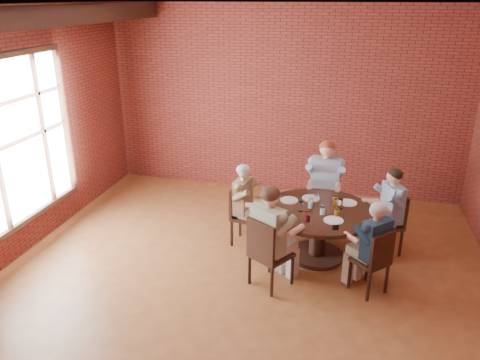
% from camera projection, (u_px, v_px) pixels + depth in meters
% --- Properties ---
extents(floor, '(7.00, 7.00, 0.00)m').
position_uv_depth(floor, '(237.00, 290.00, 5.96)').
color(floor, '#9F5E31').
rests_on(floor, ground).
extents(ceiling, '(7.00, 7.00, 0.00)m').
position_uv_depth(ceiling, '(237.00, 6.00, 4.71)').
color(ceiling, silver).
rests_on(ceiling, wall_back).
extents(wall_back, '(7.00, 0.00, 7.00)m').
position_uv_depth(wall_back, '(284.00, 102.00, 8.50)').
color(wall_back, maroon).
rests_on(wall_back, ground).
extents(ceiling_beam, '(0.22, 6.90, 0.26)m').
position_uv_depth(ceiling_beam, '(27.00, 17.00, 5.30)').
color(ceiling_beam, black).
rests_on(ceiling_beam, ceiling).
extents(window, '(0.10, 2.16, 2.36)m').
position_uv_depth(window, '(20.00, 140.00, 6.41)').
color(window, white).
rests_on(window, wall_left).
extents(dining_table, '(1.54, 1.54, 0.75)m').
position_uv_depth(dining_table, '(318.00, 224.00, 6.53)').
color(dining_table, black).
rests_on(dining_table, floor).
extents(chair_a, '(0.53, 0.53, 0.91)m').
position_uv_depth(chair_a, '(392.00, 220.00, 6.70)').
color(chair_a, black).
rests_on(chair_a, floor).
extents(diner_a, '(0.76, 0.70, 1.28)m').
position_uv_depth(diner_a, '(388.00, 211.00, 6.64)').
color(diner_a, '#375B90').
rests_on(diner_a, floor).
extents(chair_b, '(0.47, 0.47, 0.98)m').
position_uv_depth(chair_b, '(324.00, 193.00, 7.55)').
color(chair_b, black).
rests_on(chair_b, floor).
extents(diner_b, '(0.58, 0.71, 1.41)m').
position_uv_depth(diner_b, '(325.00, 185.00, 7.40)').
color(diner_b, '#96A5C0').
rests_on(diner_b, floor).
extents(chair_c, '(0.44, 0.44, 0.89)m').
position_uv_depth(chair_c, '(241.00, 213.00, 6.95)').
color(chair_c, black).
rests_on(chair_c, floor).
extents(diner_c, '(0.65, 0.56, 1.25)m').
position_uv_depth(diner_c, '(246.00, 205.00, 6.88)').
color(diner_c, brown).
rests_on(diner_c, floor).
extents(chair_d, '(0.62, 0.62, 0.96)m').
position_uv_depth(chair_d, '(266.00, 251.00, 5.85)').
color(chair_d, black).
rests_on(chair_d, floor).
extents(diner_d, '(0.83, 0.87, 1.38)m').
position_uv_depth(diner_d, '(272.00, 237.00, 5.84)').
color(diner_d, tan).
rests_on(diner_d, floor).
extents(chair_e, '(0.54, 0.54, 0.88)m').
position_uv_depth(chair_e, '(375.00, 260.00, 5.72)').
color(chair_e, black).
rests_on(chair_e, floor).
extents(diner_e, '(0.74, 0.74, 1.24)m').
position_uv_depth(diner_e, '(371.00, 248.00, 5.73)').
color(diner_e, '#192E48').
rests_on(diner_e, floor).
extents(plate_a, '(0.26, 0.26, 0.01)m').
position_uv_depth(plate_a, '(348.00, 203.00, 6.64)').
color(plate_a, white).
rests_on(plate_a, dining_table).
extents(plate_b, '(0.26, 0.26, 0.01)m').
position_uv_depth(plate_b, '(311.00, 198.00, 6.79)').
color(plate_b, white).
rests_on(plate_b, dining_table).
extents(plate_c, '(0.26, 0.26, 0.01)m').
position_uv_depth(plate_c, '(289.00, 200.00, 6.72)').
color(plate_c, white).
rests_on(plate_c, dining_table).
extents(plate_d, '(0.26, 0.26, 0.01)m').
position_uv_depth(plate_d, '(334.00, 220.00, 6.11)').
color(plate_d, white).
rests_on(plate_d, dining_table).
extents(glass_a, '(0.07, 0.07, 0.14)m').
position_uv_depth(glass_a, '(340.00, 204.00, 6.45)').
color(glass_a, white).
rests_on(glass_a, dining_table).
extents(glass_b, '(0.07, 0.07, 0.14)m').
position_uv_depth(glass_b, '(335.00, 201.00, 6.53)').
color(glass_b, white).
rests_on(glass_b, dining_table).
extents(glass_c, '(0.07, 0.07, 0.14)m').
position_uv_depth(glass_c, '(316.00, 194.00, 6.78)').
color(glass_c, white).
rests_on(glass_c, dining_table).
extents(glass_d, '(0.07, 0.07, 0.14)m').
position_uv_depth(glass_d, '(311.00, 203.00, 6.47)').
color(glass_d, white).
rests_on(glass_d, dining_table).
extents(glass_e, '(0.07, 0.07, 0.14)m').
position_uv_depth(glass_e, '(301.00, 207.00, 6.37)').
color(glass_e, white).
rests_on(glass_e, dining_table).
extents(glass_f, '(0.07, 0.07, 0.14)m').
position_uv_depth(glass_f, '(307.00, 216.00, 6.08)').
color(glass_f, white).
rests_on(glass_f, dining_table).
extents(glass_g, '(0.07, 0.07, 0.14)m').
position_uv_depth(glass_g, '(323.00, 210.00, 6.27)').
color(glass_g, white).
rests_on(glass_g, dining_table).
extents(glass_h, '(0.07, 0.07, 0.14)m').
position_uv_depth(glass_h, '(337.00, 212.00, 6.21)').
color(glass_h, white).
rests_on(glass_h, dining_table).
extents(smartphone, '(0.08, 0.15, 0.01)m').
position_uv_depth(smartphone, '(336.00, 227.00, 5.95)').
color(smartphone, black).
rests_on(smartphone, dining_table).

